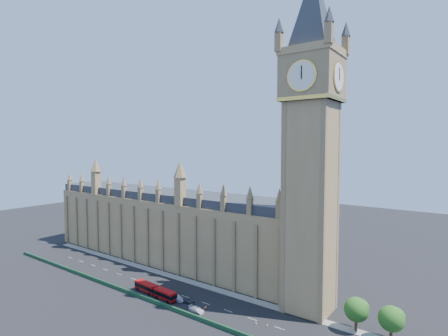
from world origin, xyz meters
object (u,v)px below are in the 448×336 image
Objects in this scene: red_bus at (155,291)px; car_white at (197,310)px; car_grey at (187,300)px; car_silver at (177,298)px.

car_white is (17.42, -0.76, -0.82)m from red_bus.
red_bus reaches higher than car_grey.
red_bus is at bearing 95.54° from car_silver.
car_silver is 0.96× the size of car_white.
red_bus is 17.46m from car_white.
car_white is at bearing -112.97° from car_grey.
car_grey is at bearing 68.70° from car_white.
red_bus is 3.47× the size of car_white.
car_white is at bearing -105.19° from car_silver.
red_bus is at bearing 92.01° from car_white.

